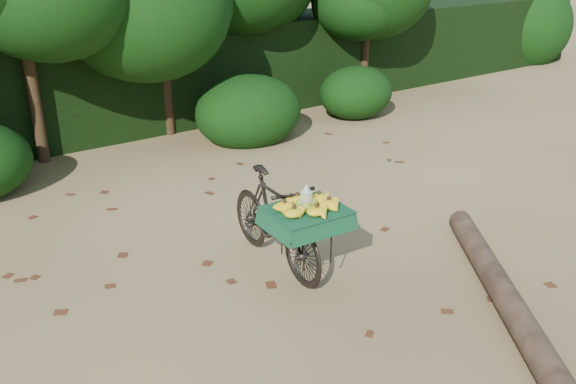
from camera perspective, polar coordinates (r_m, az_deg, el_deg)
ground at (r=6.92m, az=4.99°, el=-6.20°), size 80.00×80.00×0.00m
vendor_bicycle at (r=6.52m, az=-1.11°, el=-2.62°), size 0.80×1.83×1.07m
fallen_log at (r=6.28m, az=19.85°, el=-9.51°), size 2.31×3.05×0.26m
hedge_backdrop at (r=11.82m, az=-15.33°, el=10.04°), size 26.00×1.80×1.80m
tree_row at (r=10.68m, az=-17.67°, el=14.52°), size 14.50×2.00×4.00m
bush_clumps at (r=10.34m, az=-8.41°, el=6.28°), size 8.80×1.70×0.90m
leaf_litter at (r=7.36m, az=1.71°, el=-4.20°), size 7.00×7.30×0.01m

